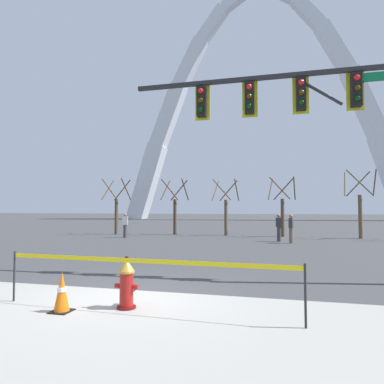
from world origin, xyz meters
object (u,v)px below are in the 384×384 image
fire_hydrant (127,284)px  traffic_signal_gantry (317,116)px  pedestrian_standing_center (279,227)px  pedestrian_walking_left (125,225)px  traffic_cone_by_hydrant (62,292)px  pedestrian_walking_right (291,228)px  monument_arch (259,114)px

fire_hydrant → traffic_signal_gantry: 6.63m
fire_hydrant → pedestrian_standing_center: (2.81, 14.56, 0.35)m
traffic_signal_gantry → pedestrian_walking_left: 16.01m
traffic_cone_by_hydrant → pedestrian_walking_left: bearing=111.2°
fire_hydrant → pedestrian_standing_center: size_ratio=0.62×
traffic_signal_gantry → pedestrian_walking_left: (-10.87, 11.19, -3.59)m
pedestrian_standing_center → pedestrian_walking_right: size_ratio=1.00×
pedestrian_walking_left → pedestrian_walking_right: size_ratio=1.00×
fire_hydrant → traffic_cone_by_hydrant: 1.17m
traffic_cone_by_hydrant → pedestrian_walking_left: 16.48m
fire_hydrant → monument_arch: bearing=90.3°
pedestrian_standing_center → pedestrian_walking_right: same height
pedestrian_standing_center → pedestrian_walking_right: 1.10m
pedestrian_walking_left → pedestrian_walking_right: (10.46, -1.18, 0.00)m
traffic_cone_by_hydrant → traffic_signal_gantry: size_ratio=0.09×
traffic_signal_gantry → pedestrian_walking_left: size_ratio=4.92×
fire_hydrant → pedestrian_walking_right: size_ratio=0.62×
pedestrian_walking_right → traffic_signal_gantry: bearing=-87.6°
fire_hydrant → monument_arch: (-0.32, 55.17, 18.21)m
pedestrian_walking_left → pedestrian_walking_right: 10.53m
monument_arch → pedestrian_walking_left: (-6.68, -40.32, -17.86)m
fire_hydrant → traffic_signal_gantry: traffic_signal_gantry is taller
pedestrian_standing_center → traffic_signal_gantry: bearing=-84.4°
pedestrian_walking_left → pedestrian_standing_center: bearing=-1.7°
pedestrian_walking_right → monument_arch: bearing=95.2°
traffic_cone_by_hydrant → pedestrian_walking_left: size_ratio=0.46×
monument_arch → pedestrian_walking_left: monument_arch is taller
monument_arch → pedestrian_standing_center: (3.13, -40.61, -17.86)m
traffic_cone_by_hydrant → monument_arch: 58.62m
pedestrian_walking_left → traffic_signal_gantry: bearing=-45.8°
traffic_signal_gantry → monument_arch: (-4.20, 51.51, 14.28)m
traffic_signal_gantry → monument_arch: 53.61m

